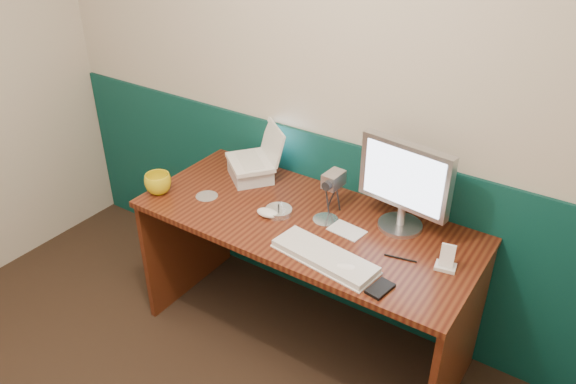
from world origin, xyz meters
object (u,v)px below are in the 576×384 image
Objects in this scene: laptop at (249,145)px; mug at (158,184)px; monitor at (405,186)px; camcorder at (333,191)px; keyboard at (325,257)px; desk at (305,282)px.

laptop is 0.49m from mug.
monitor reaches higher than camcorder.
keyboard is 2.14× the size of camcorder.
monitor reaches higher than desk.
laptop is 0.58× the size of keyboard.
monitor is 1.99× the size of camcorder.
keyboard is at bearing 8.14° from laptop.
mug is at bearing -173.16° from keyboard.
laptop is at bearing 52.57° from mug.
camcorder is at bearing 65.00° from desk.
monitor reaches higher than keyboard.
desk is 3.75× the size of monitor.
monitor is 0.35m from camcorder.
desk is at bearing 15.37° from mug.
monitor is at bearing 25.28° from desk.
monitor reaches higher than mug.
desk is at bearing 17.04° from laptop.
keyboard is 3.50× the size of mug.
camcorder is at bearing 122.78° from keyboard.
camcorder is at bearing -163.86° from monitor.
laptop reaches higher than desk.
desk is 3.50× the size of keyboard.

